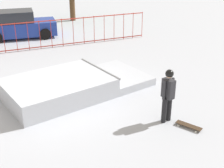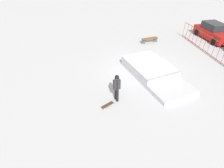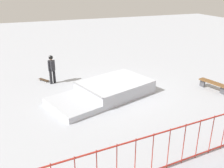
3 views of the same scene
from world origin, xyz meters
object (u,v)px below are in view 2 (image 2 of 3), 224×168
at_px(skate_ramp, 152,71).
at_px(parked_car_red, 213,32).
at_px(skateboard, 107,105).
at_px(park_bench, 150,39).
at_px(skater, 117,86).

bearing_deg(skate_ramp, parked_car_red, 109.28).
bearing_deg(parked_car_red, skate_ramp, -59.63).
distance_m(skate_ramp, skateboard, 4.53).
bearing_deg(park_bench, skateboard, -29.48).
distance_m(skateboard, park_bench, 9.91).
bearing_deg(skater, parked_car_red, 19.83).
distance_m(skate_ramp, skater, 3.84).
bearing_deg(parked_car_red, skateboard, -58.54).
bearing_deg(parked_car_red, park_bench, -93.97).
height_order(skater, parked_car_red, skater).
bearing_deg(skate_ramp, skater, -67.00).
relative_size(skate_ramp, skateboard, 7.65).
relative_size(skate_ramp, park_bench, 3.60).
height_order(skateboard, park_bench, park_bench).
bearing_deg(skater, skateboard, -158.96).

